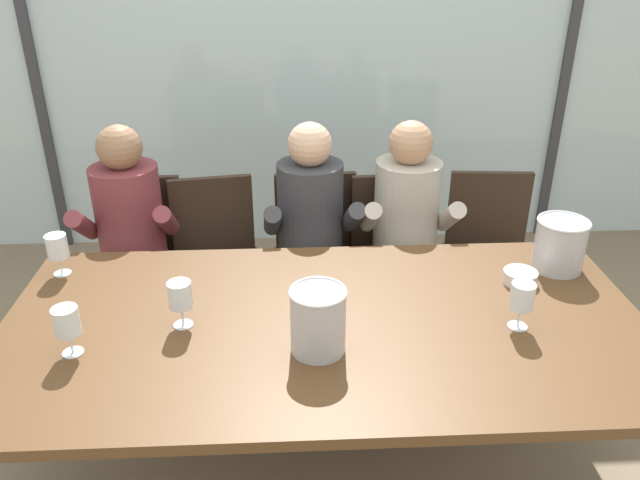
{
  "coord_description": "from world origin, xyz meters",
  "views": [
    {
      "loc": [
        -0.11,
        -1.87,
        2.0
      ],
      "look_at": [
        0.0,
        0.35,
        0.89
      ],
      "focal_mm": 35.09,
      "sensor_mm": 36.0,
      "label": 1
    }
  ],
  "objects_px": {
    "chair_near_curtain": "(142,252)",
    "ice_bucket_primary": "(560,244)",
    "wine_glass_by_left_taster": "(57,248)",
    "chair_left_of_center": "(216,252)",
    "chair_near_window_right": "(489,246)",
    "tasting_bowl": "(520,277)",
    "person_charcoal_jacket": "(312,231)",
    "wine_glass_center_pour": "(180,297)",
    "wine_glass_near_bucket": "(522,298)",
    "ice_bucket_secondary": "(318,320)",
    "wine_glass_by_right_taster": "(67,323)",
    "chair_center": "(317,247)",
    "dining_table": "(325,335)",
    "person_beige_jumper": "(408,229)",
    "person_maroon_top": "(129,235)",
    "chair_right_of_center": "(394,249)"
  },
  "relations": [
    {
      "from": "person_charcoal_jacket",
      "to": "wine_glass_center_pour",
      "type": "bearing_deg",
      "value": -122.78
    },
    {
      "from": "ice_bucket_secondary",
      "to": "wine_glass_center_pour",
      "type": "bearing_deg",
      "value": 161.14
    },
    {
      "from": "chair_left_of_center",
      "to": "chair_near_window_right",
      "type": "distance_m",
      "value": 1.42
    },
    {
      "from": "wine_glass_near_bucket",
      "to": "chair_right_of_center",
      "type": "bearing_deg",
      "value": 104.32
    },
    {
      "from": "wine_glass_by_left_taster",
      "to": "wine_glass_near_bucket",
      "type": "relative_size",
      "value": 1.0
    },
    {
      "from": "chair_near_curtain",
      "to": "person_charcoal_jacket",
      "type": "height_order",
      "value": "person_charcoal_jacket"
    },
    {
      "from": "ice_bucket_secondary",
      "to": "wine_glass_by_right_taster",
      "type": "xyz_separation_m",
      "value": [
        -0.81,
        0.02,
        0.0
      ]
    },
    {
      "from": "chair_center",
      "to": "ice_bucket_secondary",
      "type": "bearing_deg",
      "value": -95.39
    },
    {
      "from": "wine_glass_by_left_taster",
      "to": "chair_left_of_center",
      "type": "bearing_deg",
      "value": 47.11
    },
    {
      "from": "chair_right_of_center",
      "to": "person_maroon_top",
      "type": "distance_m",
      "value": 1.32
    },
    {
      "from": "chair_center",
      "to": "person_charcoal_jacket",
      "type": "bearing_deg",
      "value": -104.65
    },
    {
      "from": "dining_table",
      "to": "wine_glass_by_right_taster",
      "type": "height_order",
      "value": "wine_glass_by_right_taster"
    },
    {
      "from": "chair_near_curtain",
      "to": "ice_bucket_primary",
      "type": "xyz_separation_m",
      "value": [
        1.86,
        -0.67,
        0.33
      ]
    },
    {
      "from": "chair_near_curtain",
      "to": "chair_left_of_center",
      "type": "xyz_separation_m",
      "value": [
        0.38,
        -0.02,
        0.0
      ]
    },
    {
      "from": "chair_near_curtain",
      "to": "ice_bucket_primary",
      "type": "distance_m",
      "value": 2.0
    },
    {
      "from": "chair_near_window_right",
      "to": "chair_right_of_center",
      "type": "bearing_deg",
      "value": -173.25
    },
    {
      "from": "person_beige_jumper",
      "to": "wine_glass_near_bucket",
      "type": "distance_m",
      "value": 0.96
    },
    {
      "from": "chair_center",
      "to": "ice_bucket_primary",
      "type": "distance_m",
      "value": 1.21
    },
    {
      "from": "chair_right_of_center",
      "to": "person_charcoal_jacket",
      "type": "distance_m",
      "value": 0.47
    },
    {
      "from": "wine_glass_near_bucket",
      "to": "wine_glass_by_right_taster",
      "type": "distance_m",
      "value": 1.52
    },
    {
      "from": "chair_left_of_center",
      "to": "wine_glass_by_right_taster",
      "type": "bearing_deg",
      "value": -115.32
    },
    {
      "from": "chair_left_of_center",
      "to": "ice_bucket_primary",
      "type": "distance_m",
      "value": 1.64
    },
    {
      "from": "chair_near_window_right",
      "to": "person_maroon_top",
      "type": "bearing_deg",
      "value": -171.07
    },
    {
      "from": "wine_glass_center_pour",
      "to": "chair_center",
      "type": "bearing_deg",
      "value": 62.82
    },
    {
      "from": "chair_near_curtain",
      "to": "tasting_bowl",
      "type": "distance_m",
      "value": 1.86
    },
    {
      "from": "person_charcoal_jacket",
      "to": "ice_bucket_secondary",
      "type": "xyz_separation_m",
      "value": [
        -0.02,
        -1.02,
        0.17
      ]
    },
    {
      "from": "wine_glass_center_pour",
      "to": "wine_glass_near_bucket",
      "type": "bearing_deg",
      "value": -3.19
    },
    {
      "from": "chair_right_of_center",
      "to": "wine_glass_near_bucket",
      "type": "xyz_separation_m",
      "value": [
        0.26,
        -1.04,
        0.34
      ]
    },
    {
      "from": "person_charcoal_jacket",
      "to": "wine_glass_center_pour",
      "type": "distance_m",
      "value": 1.0
    },
    {
      "from": "person_beige_jumper",
      "to": "chair_left_of_center",
      "type": "bearing_deg",
      "value": 174.19
    },
    {
      "from": "person_maroon_top",
      "to": "ice_bucket_primary",
      "type": "relative_size",
      "value": 5.55
    },
    {
      "from": "chair_near_window_right",
      "to": "person_beige_jumper",
      "type": "xyz_separation_m",
      "value": [
        -0.46,
        -0.13,
        0.17
      ]
    },
    {
      "from": "person_charcoal_jacket",
      "to": "ice_bucket_primary",
      "type": "distance_m",
      "value": 1.13
    },
    {
      "from": "chair_center",
      "to": "wine_glass_by_left_taster",
      "type": "bearing_deg",
      "value": -152.88
    },
    {
      "from": "wine_glass_near_bucket",
      "to": "wine_glass_by_right_taster",
      "type": "relative_size",
      "value": 1.0
    },
    {
      "from": "dining_table",
      "to": "chair_left_of_center",
      "type": "height_order",
      "value": "chair_left_of_center"
    },
    {
      "from": "chair_near_curtain",
      "to": "person_charcoal_jacket",
      "type": "relative_size",
      "value": 0.73
    },
    {
      "from": "chair_left_of_center",
      "to": "ice_bucket_secondary",
      "type": "bearing_deg",
      "value": -76.23
    },
    {
      "from": "chair_near_window_right",
      "to": "tasting_bowl",
      "type": "height_order",
      "value": "chair_near_window_right"
    },
    {
      "from": "wine_glass_by_left_taster",
      "to": "wine_glass_by_right_taster",
      "type": "relative_size",
      "value": 1.0
    },
    {
      "from": "ice_bucket_primary",
      "to": "tasting_bowl",
      "type": "distance_m",
      "value": 0.24
    },
    {
      "from": "chair_left_of_center",
      "to": "wine_glass_near_bucket",
      "type": "xyz_separation_m",
      "value": [
        1.18,
        -1.05,
        0.34
      ]
    },
    {
      "from": "chair_near_curtain",
      "to": "chair_near_window_right",
      "type": "relative_size",
      "value": 1.0
    },
    {
      "from": "wine_glass_near_bucket",
      "to": "chair_center",
      "type": "bearing_deg",
      "value": 121.28
    },
    {
      "from": "person_beige_jumper",
      "to": "dining_table",
      "type": "bearing_deg",
      "value": -115.99
    },
    {
      "from": "dining_table",
      "to": "chair_left_of_center",
      "type": "relative_size",
      "value": 2.62
    },
    {
      "from": "dining_table",
      "to": "wine_glass_by_right_taster",
      "type": "xyz_separation_m",
      "value": [
        -0.84,
        -0.15,
        0.18
      ]
    },
    {
      "from": "dining_table",
      "to": "ice_bucket_secondary",
      "type": "bearing_deg",
      "value": -101.22
    },
    {
      "from": "chair_center",
      "to": "person_maroon_top",
      "type": "height_order",
      "value": "person_maroon_top"
    },
    {
      "from": "chair_center",
      "to": "ice_bucket_primary",
      "type": "relative_size",
      "value": 4.07
    }
  ]
}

